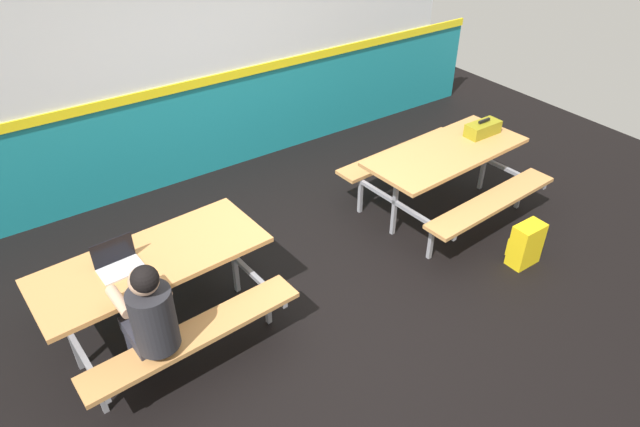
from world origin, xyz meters
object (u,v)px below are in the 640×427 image
object	(u,v)px
student_nearer	(150,317)
laptop_silver	(118,263)
picnic_table_right	(445,164)
toolbox_grey	(483,129)
picnic_table_left	(154,274)
backpack_dark	(525,244)

from	to	relation	value
student_nearer	laptop_silver	bearing A→B (deg)	90.74
picnic_table_right	toolbox_grey	distance (m)	0.61
picnic_table_left	toolbox_grey	world-z (taller)	toolbox_grey
backpack_dark	picnic_table_right	bearing A→B (deg)	90.59
picnic_table_right	toolbox_grey	world-z (taller)	toolbox_grey
toolbox_grey	backpack_dark	distance (m)	1.40
picnic_table_right	toolbox_grey	xyz separation A→B (m)	(0.56, 0.04, 0.24)
picnic_table_right	toolbox_grey	bearing A→B (deg)	3.63
picnic_table_left	backpack_dark	size ratio (longest dim) A/B	4.15
laptop_silver	backpack_dark	xyz separation A→B (m)	(3.39, -1.19, -0.57)
student_nearer	backpack_dark	bearing A→B (deg)	-9.95
student_nearer	laptop_silver	size ratio (longest dim) A/B	3.62
toolbox_grey	laptop_silver	bearing A→B (deg)	179.40
student_nearer	backpack_dark	distance (m)	3.47
picnic_table_left	student_nearer	distance (m)	0.63
laptop_silver	backpack_dark	distance (m)	3.64
student_nearer	toolbox_grey	size ratio (longest dim) A/B	3.02
student_nearer	picnic_table_left	bearing A→B (deg)	68.27
student_nearer	backpack_dark	xyz separation A→B (m)	(3.38, -0.59, -0.49)
picnic_table_right	student_nearer	distance (m)	3.41
picnic_table_right	laptop_silver	xyz separation A→B (m)	(-3.38, 0.08, 0.21)
laptop_silver	backpack_dark	bearing A→B (deg)	-19.31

